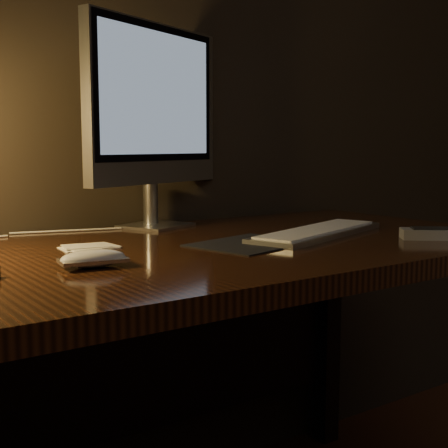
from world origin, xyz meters
TOP-DOWN VIEW (x-y plane):
  - desk at (0.00, 1.93)m, footprint 1.60×0.75m
  - monitor at (0.12, 2.16)m, footprint 0.45×0.21m
  - keyboard at (0.36, 1.82)m, footprint 0.45×0.26m
  - mousepad at (0.15, 1.80)m, footprint 0.27×0.23m
  - mouse at (-0.22, 1.76)m, footprint 0.12×0.08m
  - papers at (-0.15, 1.95)m, footprint 0.11×0.08m
  - cable at (-0.24, 2.19)m, footprint 0.54×0.07m

SIDE VIEW (x-z plane):
  - desk at x=0.00m, z-range 0.25..1.00m
  - mousepad at x=0.15m, z-range 0.75..0.75m
  - cable at x=-0.24m, z-range 0.75..0.75m
  - papers at x=-0.15m, z-range 0.75..0.76m
  - keyboard at x=0.36m, z-range 0.75..0.77m
  - mouse at x=-0.22m, z-range 0.75..0.77m
  - monitor at x=0.12m, z-range 0.80..1.30m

